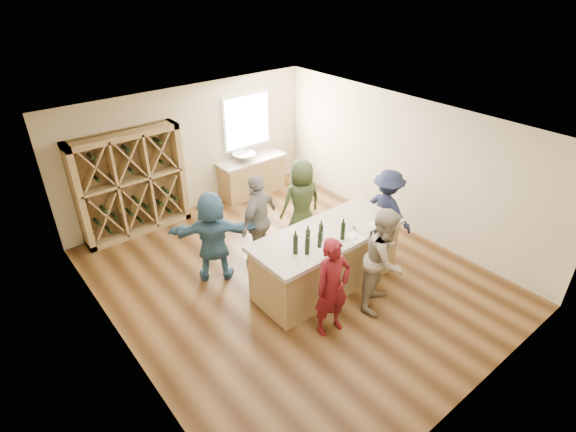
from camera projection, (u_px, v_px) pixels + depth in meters
floor at (291, 278)px, 8.28m from camera, size 6.00×7.00×0.10m
ceiling at (291, 127)px, 6.83m from camera, size 6.00×7.00×0.10m
wall_back at (189, 149)px, 9.94m from camera, size 6.00×0.10×2.80m
wall_front at (486, 326)px, 5.17m from camera, size 6.00×0.10×2.80m
wall_left at (112, 281)px, 5.89m from camera, size 0.10×7.00×2.80m
wall_right at (405, 164)px, 9.22m from camera, size 0.10×7.00×2.80m
window_frame at (247, 121)px, 10.53m from camera, size 1.30×0.06×1.30m
window_pane at (247, 121)px, 10.51m from camera, size 1.18×0.01×1.18m
wine_rack at (131, 184)px, 9.09m from camera, size 2.20×0.45×2.20m
back_counter_base at (252, 177)px, 10.96m from camera, size 1.60×0.58×0.86m
back_counter_top at (251, 160)px, 10.73m from camera, size 1.70×0.62×0.06m
sink at (244, 157)px, 10.56m from camera, size 0.54×0.54×0.19m
faucet at (240, 152)px, 10.65m from camera, size 0.02×0.02×0.30m
tasting_counter_base at (326, 261)px, 7.83m from camera, size 2.60×1.00×1.00m
tasting_counter_top at (327, 234)px, 7.56m from camera, size 2.72×1.12×0.08m
wine_bottle_a at (295, 244)px, 6.93m from camera, size 0.09×0.09×0.33m
wine_bottle_b at (307, 246)px, 6.92m from camera, size 0.10×0.10×0.30m
wine_bottle_c at (308, 238)px, 7.09m from camera, size 0.10×0.10×0.31m
wine_bottle_d at (320, 240)px, 7.08m from camera, size 0.08×0.08×0.28m
wine_bottle_e at (321, 233)px, 7.23m from camera, size 0.08×0.08×0.31m
wine_glass_a at (334, 246)px, 7.01m from camera, size 0.08×0.08×0.20m
wine_glass_b at (357, 234)px, 7.31m from camera, size 0.08×0.08×0.20m
wine_glass_c at (377, 225)px, 7.57m from camera, size 0.08×0.08×0.19m
wine_glass_d at (354, 224)px, 7.63m from camera, size 0.08×0.08×0.16m
wine_glass_e at (376, 217)px, 7.81m from camera, size 0.09×0.09×0.18m
tasting_menu_a at (327, 251)px, 7.06m from camera, size 0.31×0.36×0.00m
tasting_menu_b at (355, 237)px, 7.41m from camera, size 0.25×0.32×0.00m
tasting_menu_c at (376, 225)px, 7.74m from camera, size 0.26×0.31×0.00m
person_near_left at (332, 287)px, 6.68m from camera, size 0.66×0.52×1.65m
person_near_right at (384, 259)px, 7.18m from camera, size 0.99×0.80×1.80m
person_server at (386, 210)px, 8.69m from camera, size 0.62×1.13×1.67m
person_far_mid at (259, 220)px, 8.21m from camera, size 1.20×0.93×1.83m
person_far_right at (301, 202)px, 8.89m from camera, size 0.95×0.70×1.76m
person_far_left at (213, 237)px, 7.84m from camera, size 1.64×1.33×1.70m
wine_bottle_f at (343, 231)px, 7.29m from camera, size 0.07×0.07×0.30m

